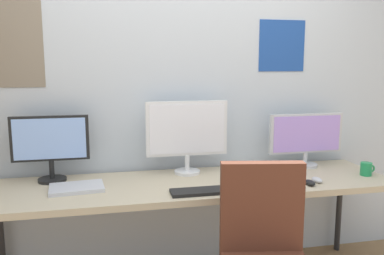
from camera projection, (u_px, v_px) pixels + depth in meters
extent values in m
cube|color=silver|center=(181.00, 91.00, 2.89)|extent=(5.02, 0.10, 2.60)
cube|color=#1E4799|center=(282.00, 46.00, 2.94)|extent=(0.36, 0.01, 0.38)
cube|color=gray|center=(19.00, 44.00, 2.56)|extent=(0.30, 0.01, 0.56)
cube|color=tan|center=(194.00, 185.00, 2.57)|extent=(2.62, 0.68, 0.04)
cylinder|color=#262628|center=(1.00, 237.00, 2.65)|extent=(0.04, 0.04, 0.70)
cylinder|color=#262628|center=(339.00, 208.00, 3.17)|extent=(0.04, 0.04, 0.70)
cube|color=#592D1E|center=(262.00, 206.00, 2.10)|extent=(0.45, 0.15, 0.48)
cylinder|color=black|center=(52.00, 180.00, 2.58)|extent=(0.18, 0.18, 0.02)
cylinder|color=black|center=(52.00, 169.00, 2.57)|extent=(0.03, 0.03, 0.12)
cube|color=black|center=(50.00, 138.00, 2.54)|extent=(0.49, 0.03, 0.29)
cube|color=#8CB2F2|center=(50.00, 139.00, 2.53)|extent=(0.45, 0.01, 0.26)
cylinder|color=silver|center=(187.00, 172.00, 2.77)|extent=(0.18, 0.18, 0.02)
cylinder|color=silver|center=(187.00, 163.00, 2.76)|extent=(0.03, 0.03, 0.11)
cube|color=silver|center=(187.00, 128.00, 2.73)|extent=(0.57, 0.03, 0.38)
cube|color=white|center=(187.00, 129.00, 2.71)|extent=(0.52, 0.01, 0.34)
cylinder|color=silver|center=(305.00, 165.00, 2.96)|extent=(0.18, 0.18, 0.02)
cylinder|color=silver|center=(305.00, 158.00, 2.95)|extent=(0.03, 0.03, 0.08)
cube|color=silver|center=(306.00, 133.00, 2.92)|extent=(0.57, 0.03, 0.29)
cube|color=#B28CE5|center=(307.00, 134.00, 2.91)|extent=(0.53, 0.01, 0.26)
cube|color=black|center=(202.00, 191.00, 2.35)|extent=(0.37, 0.13, 0.02)
ellipsoid|color=silver|center=(317.00, 180.00, 2.56)|extent=(0.06, 0.10, 0.03)
ellipsoid|color=black|center=(310.00, 183.00, 2.50)|extent=(0.06, 0.10, 0.03)
cube|color=silver|center=(77.00, 188.00, 2.41)|extent=(0.34, 0.25, 0.02)
cylinder|color=#1E8C4C|center=(366.00, 169.00, 2.71)|extent=(0.08, 0.08, 0.09)
torus|color=#1E8C4C|center=(371.00, 169.00, 2.72)|extent=(0.06, 0.01, 0.06)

